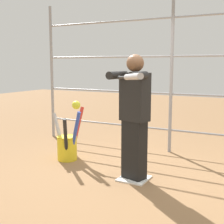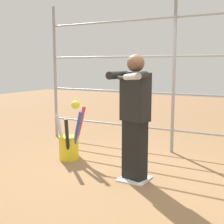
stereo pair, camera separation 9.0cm
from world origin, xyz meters
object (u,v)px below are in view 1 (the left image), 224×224
at_px(baseball_bat_swinging, 131,77).
at_px(bat_bucket, 68,145).
at_px(softball_in_flight, 76,105).
at_px(batter, 134,114).

xyz_separation_m(baseball_bat_swinging, bat_bucket, (1.70, -1.15, -1.23)).
bearing_deg(softball_in_flight, bat_bucket, -49.82).
xyz_separation_m(batter, baseball_bat_swinging, (-0.34, 0.84, 0.54)).
relative_size(batter, softball_in_flight, 18.18).
distance_m(baseball_bat_swinging, softball_in_flight, 0.71).
bearing_deg(batter, bat_bucket, -12.92).
xyz_separation_m(batter, softball_in_flight, (0.28, 0.97, 0.21)).
xyz_separation_m(baseball_bat_swinging, softball_in_flight, (0.62, 0.13, -0.32)).
height_order(batter, bat_bucket, batter).
height_order(batter, softball_in_flight, batter).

